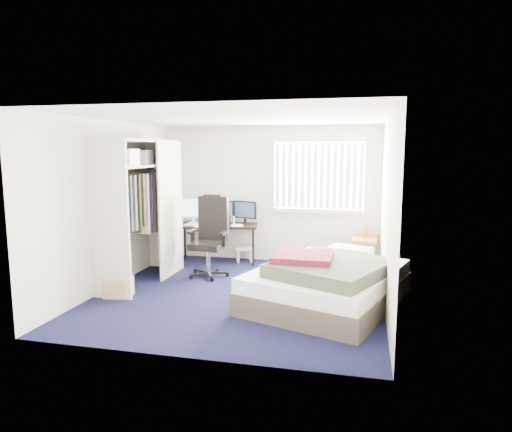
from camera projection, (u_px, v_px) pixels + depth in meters
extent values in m
plane|color=black|center=(240.00, 294.00, 6.59)|extent=(4.20, 4.20, 0.00)
plane|color=silver|center=(270.00, 194.00, 8.43)|extent=(4.00, 0.00, 4.00)
plane|color=silver|center=(183.00, 235.00, 4.39)|extent=(4.00, 0.00, 4.00)
plane|color=silver|center=(112.00, 204.00, 6.86)|extent=(0.00, 4.20, 4.20)
plane|color=silver|center=(388.00, 213.00, 5.96)|extent=(0.00, 4.20, 4.20)
plane|color=white|center=(240.00, 118.00, 6.23)|extent=(4.20, 4.20, 0.00)
cube|color=white|center=(319.00, 176.00, 8.16)|extent=(1.60, 0.02, 1.20)
cube|color=beige|center=(319.00, 140.00, 8.04)|extent=(1.72, 0.06, 0.06)
cube|color=beige|center=(318.00, 211.00, 8.22)|extent=(1.72, 0.06, 0.06)
cube|color=white|center=(318.00, 176.00, 8.10)|extent=(1.60, 0.04, 1.16)
cube|color=beige|center=(109.00, 221.00, 6.24)|extent=(0.60, 0.04, 2.20)
cube|color=beige|center=(164.00, 205.00, 7.97)|extent=(0.60, 0.04, 2.20)
cube|color=beige|center=(137.00, 141.00, 6.94)|extent=(0.60, 1.80, 0.04)
cube|color=beige|center=(138.00, 166.00, 7.00)|extent=(0.56, 1.74, 0.03)
cylinder|color=silver|center=(138.00, 174.00, 7.02)|extent=(0.03, 1.72, 0.03)
cube|color=#26262B|center=(136.00, 203.00, 6.99)|extent=(0.38, 1.10, 0.90)
cube|color=beige|center=(171.00, 209.00, 7.46)|extent=(0.03, 0.90, 2.20)
cube|color=white|center=(123.00, 157.00, 6.55)|extent=(0.38, 0.30, 0.24)
cube|color=gray|center=(139.00, 158.00, 7.03)|extent=(0.34, 0.28, 0.22)
cube|color=black|center=(218.00, 225.00, 8.36)|extent=(1.55, 0.95, 0.04)
cylinder|color=black|center=(179.00, 247.00, 8.15)|extent=(0.04, 0.04, 0.67)
cylinder|color=black|center=(185.00, 241.00, 8.70)|extent=(0.04, 0.04, 0.67)
cylinder|color=black|center=(253.00, 248.00, 8.12)|extent=(0.04, 0.04, 0.67)
cylinder|color=black|center=(254.00, 241.00, 8.67)|extent=(0.04, 0.04, 0.67)
cube|color=white|center=(193.00, 208.00, 8.44)|extent=(0.50, 0.13, 0.36)
cube|color=white|center=(193.00, 208.00, 8.44)|extent=(0.44, 0.10, 0.31)
cube|color=black|center=(221.00, 209.00, 8.43)|extent=(0.48, 0.13, 0.32)
cube|color=#1E2838|center=(221.00, 209.00, 8.43)|extent=(0.42, 0.09, 0.27)
cube|color=black|center=(245.00, 210.00, 8.38)|extent=(0.48, 0.13, 0.32)
cube|color=#1E2838|center=(245.00, 210.00, 8.38)|extent=(0.42, 0.09, 0.27)
cube|color=white|center=(209.00, 224.00, 8.26)|extent=(0.42, 0.22, 0.02)
cube|color=black|center=(225.00, 224.00, 8.26)|extent=(0.08, 0.11, 0.02)
cylinder|color=silver|center=(233.00, 220.00, 8.29)|extent=(0.08, 0.08, 0.16)
cube|color=white|center=(218.00, 224.00, 8.36)|extent=(0.35, 0.33, 0.00)
cube|color=black|center=(209.00, 272.00, 7.50)|extent=(0.67, 0.67, 0.12)
cylinder|color=silver|center=(208.00, 260.00, 7.47)|extent=(0.06, 0.06, 0.42)
cube|color=black|center=(208.00, 245.00, 7.43)|extent=(0.56, 0.56, 0.10)
cube|color=black|center=(214.00, 218.00, 7.60)|extent=(0.53, 0.14, 0.73)
cube|color=black|center=(213.00, 199.00, 7.55)|extent=(0.32, 0.15, 0.17)
cube|color=black|center=(192.00, 231.00, 7.48)|extent=(0.09, 0.30, 0.04)
cube|color=black|center=(224.00, 233.00, 7.32)|extent=(0.09, 0.30, 0.04)
cube|color=white|center=(244.00, 248.00, 8.43)|extent=(0.41, 0.37, 0.03)
cylinder|color=white|center=(238.00, 257.00, 8.35)|extent=(0.04, 0.04, 0.24)
cylinder|color=white|center=(237.00, 255.00, 8.52)|extent=(0.04, 0.04, 0.24)
cylinder|color=white|center=(251.00, 256.00, 8.38)|extent=(0.04, 0.04, 0.24)
cylinder|color=white|center=(250.00, 254.00, 8.55)|extent=(0.04, 0.04, 0.24)
cube|color=brown|center=(366.00, 238.00, 7.90)|extent=(0.49, 0.87, 0.04)
cube|color=brown|center=(353.00, 258.00, 7.64)|extent=(0.04, 0.04, 0.53)
cube|color=brown|center=(357.00, 249.00, 8.34)|extent=(0.04, 0.04, 0.53)
cube|color=brown|center=(373.00, 259.00, 7.53)|extent=(0.04, 0.04, 0.53)
cube|color=brown|center=(376.00, 250.00, 8.24)|extent=(0.04, 0.04, 0.53)
cube|color=brown|center=(365.00, 233.00, 7.70)|extent=(0.03, 0.14, 0.18)
cube|color=brown|center=(366.00, 230.00, 8.00)|extent=(0.03, 0.14, 0.18)
cube|color=#423930|center=(327.00, 292.00, 6.19)|extent=(2.31, 2.66, 0.29)
cube|color=white|center=(328.00, 276.00, 6.15)|extent=(2.26, 2.60, 0.20)
cube|color=#AAB1A4|center=(350.00, 252.00, 6.83)|extent=(0.70, 0.57, 0.14)
cube|color=#333629|center=(331.00, 268.00, 5.84)|extent=(1.72, 1.78, 0.18)
cube|color=#560E17|center=(303.00, 260.00, 5.92)|extent=(0.76, 0.71, 0.16)
cube|color=tan|center=(119.00, 287.00, 6.45)|extent=(0.41, 0.33, 0.27)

